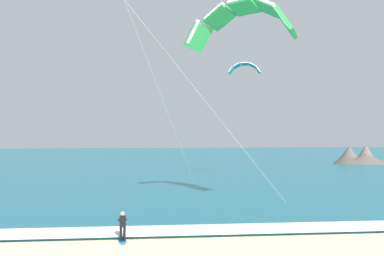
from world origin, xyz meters
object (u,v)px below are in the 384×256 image
surfboard (123,242)px  kite_primary (241,18)px  kite_distant (244,67)px  kitesurfer (123,225)px

surfboard → kite_primary: (8.34, 7.98, 14.50)m
surfboard → kite_distant: kite_distant is taller
kite_distant → kite_primary: bearing=-103.2°
surfboard → kitesurfer: kitesurfer is taller
kite_primary → kitesurfer: bearing=-136.4°
kitesurfer → kite_distant: size_ratio=0.45×
surfboard → kite_distant: size_ratio=0.38×
surfboard → kitesurfer: (-0.00, 0.02, 0.91)m
kitesurfer → kite_primary: size_ratio=0.11×
kite_primary → kite_distant: 19.53m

